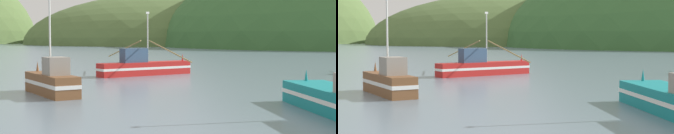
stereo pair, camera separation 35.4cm
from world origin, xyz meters
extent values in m
ellipsoid|color=#516B38|center=(9.53, 201.72, 0.00)|extent=(136.84, 109.48, 44.10)
cube|color=red|center=(-3.13, 34.31, 0.65)|extent=(9.12, 6.90, 1.30)
cube|color=white|center=(-3.13, 34.31, 0.71)|extent=(9.22, 6.97, 0.23)
cone|color=red|center=(0.65, 36.87, 1.65)|extent=(0.28, 0.28, 0.70)
cube|color=#334C6B|center=(-4.20, 33.59, 1.98)|extent=(2.76, 2.38, 1.36)
cylinder|color=silver|center=(-2.89, 34.48, 3.65)|extent=(0.12, 0.12, 4.70)
cube|color=white|center=(-2.89, 34.48, 6.11)|extent=(0.31, 0.23, 0.20)
cylinder|color=#997F4C|center=(-5.44, 37.72, 2.49)|extent=(3.83, 5.57, 1.90)
cylinder|color=#997F4C|center=(-0.83, 30.91, 2.49)|extent=(3.83, 5.57, 1.90)
cube|color=brown|center=(-8.94, 18.49, 0.69)|extent=(4.74, 6.52, 1.38)
cube|color=white|center=(-8.94, 18.49, 0.76)|extent=(4.79, 6.58, 0.25)
cone|color=brown|center=(-10.46, 21.10, 1.73)|extent=(0.27, 0.27, 0.70)
cube|color=gray|center=(-8.44, 17.63, 1.96)|extent=(2.00, 2.10, 1.16)
cylinder|color=silver|center=(-9.00, 18.60, 3.86)|extent=(0.12, 0.12, 4.96)
cone|color=#147F84|center=(6.89, 14.70, 1.61)|extent=(0.22, 0.22, 0.70)
camera|label=1|loc=(-1.85, -14.44, 3.97)|focal=53.27mm
camera|label=2|loc=(-1.50, -14.44, 3.97)|focal=53.27mm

